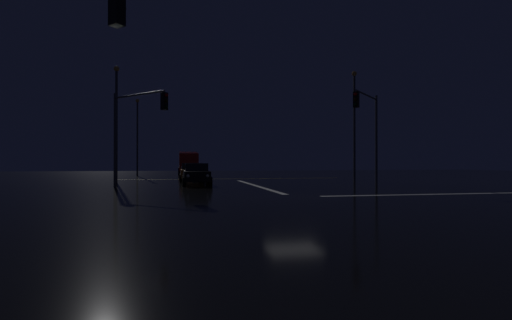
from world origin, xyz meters
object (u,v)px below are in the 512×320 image
at_px(sedan_white, 194,170).
at_px(traffic_signal_nw, 135,120).
at_px(traffic_signal_ne, 369,121).
at_px(sedan_orange, 191,172).
at_px(streetlamp_left_far, 137,132).
at_px(traffic_signal_sw, 34,28).
at_px(sedan_gray, 195,171).
at_px(sedan_black, 196,174).
at_px(streetlamp_left_near, 116,116).
at_px(box_truck, 188,162).
at_px(streetlamp_right_near, 354,118).

xyz_separation_m(sedan_white, traffic_signal_nw, (-4.47, -19.91, 3.52)).
bearing_deg(traffic_signal_ne, sedan_orange, 146.06).
height_order(sedan_orange, sedan_white, same).
bearing_deg(streetlamp_left_far, traffic_signal_sw, -87.43).
bearing_deg(sedan_gray, sedan_black, -91.72).
height_order(sedan_black, traffic_signal_nw, traffic_signal_nw).
bearing_deg(sedan_gray, traffic_signal_nw, -107.60).
height_order(traffic_signal_nw, streetlamp_left_near, streetlamp_left_near).
height_order(sedan_black, traffic_signal_ne, traffic_signal_ne).
bearing_deg(traffic_signal_ne, sedan_white, 120.56).
bearing_deg(streetlamp_left_near, box_truck, 73.88).
xyz_separation_m(traffic_signal_nw, streetlamp_left_near, (-2.12, 6.62, 1.02)).
distance_m(sedan_gray, traffic_signal_sw, 30.64).
bearing_deg(streetlamp_right_near, sedan_white, 135.92).
distance_m(sedan_gray, traffic_signal_ne, 18.38).
xyz_separation_m(sedan_black, box_truck, (0.02, 25.06, 0.91)).
bearing_deg(sedan_gray, streetlamp_left_near, -132.66).
bearing_deg(box_truck, sedan_white, -86.75).
bearing_deg(sedan_white, traffic_signal_ne, -59.44).
bearing_deg(sedan_orange, streetlamp_left_far, 112.67).
bearing_deg(traffic_signal_ne, sedan_gray, 131.24).
distance_m(traffic_signal_nw, traffic_signal_ne, 16.17).
height_order(box_truck, traffic_signal_sw, traffic_signal_sw).
xyz_separation_m(traffic_signal_nw, streetlamp_left_far, (-2.12, 22.62, 1.01)).
relative_size(sedan_white, box_truck, 0.52).
relative_size(streetlamp_right_near, streetlamp_left_near, 1.06).
bearing_deg(sedan_orange, sedan_black, -88.17).
bearing_deg(sedan_white, traffic_signal_nw, -102.64).
height_order(sedan_gray, streetlamp_left_far, streetlamp_left_far).
bearing_deg(traffic_signal_nw, box_truck, 81.80).
bearing_deg(traffic_signal_sw, sedan_black, 77.21).
height_order(traffic_signal_sw, streetlamp_right_near, streetlamp_right_near).
distance_m(sedan_gray, sedan_white, 6.30).
height_order(traffic_signal_sw, streetlamp_left_far, streetlamp_left_far).
relative_size(sedan_gray, box_truck, 0.52).
height_order(traffic_signal_ne, streetlamp_left_near, streetlamp_left_near).
distance_m(sedan_orange, traffic_signal_sw, 25.47).
xyz_separation_m(traffic_signal_nw, streetlamp_right_near, (18.19, 6.62, 1.29)).
bearing_deg(sedan_white, streetlamp_left_far, 157.61).
bearing_deg(traffic_signal_sw, traffic_signal_nw, 88.71).
bearing_deg(traffic_signal_ne, streetlamp_left_far, 129.07).
bearing_deg(sedan_gray, sedan_white, 88.66).
xyz_separation_m(traffic_signal_ne, traffic_signal_sw, (-16.53, -16.53, -0.10)).
bearing_deg(streetlamp_right_near, box_truck, 123.72).
height_order(traffic_signal_ne, traffic_signal_sw, traffic_signal_ne).
bearing_deg(streetlamp_left_far, sedan_gray, -54.45).
bearing_deg(sedan_black, streetlamp_left_far, 107.13).
height_order(sedan_black, sedan_orange, same).
distance_m(traffic_signal_nw, streetlamp_left_near, 7.03).
bearing_deg(sedan_black, sedan_white, 88.42).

